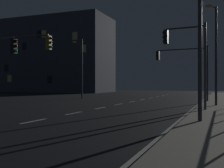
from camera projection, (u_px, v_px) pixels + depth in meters
The scene contains 11 objects.
ground_plane at pixel (103, 108), 21.58m from camera, with size 112.00×112.00×0.00m, color black.
sidewalk_right at pixel (216, 110), 18.63m from camera, with size 2.74×77.00×0.14m, color #9E937F.
lane_markings_center at pixel (118, 104), 24.84m from camera, with size 0.14×50.00×0.01m.
lane_edge_line at pixel (197, 105), 23.88m from camera, with size 0.14×53.00×0.01m.
traffic_light_near_right at pixel (187, 50), 18.93m from camera, with size 2.92×0.44×5.68m.
traffic_light_far_right at pixel (184, 62), 28.38m from camera, with size 5.24×0.65×5.39m.
traffic_light_far_left at pixel (17, 55), 20.02m from camera, with size 5.18×0.48×5.37m.
street_lamp_mid_block at pixel (215, 46), 21.82m from camera, with size 0.85×1.64×7.68m.
street_lamp_median at pixel (81, 63), 35.51m from camera, with size 1.60×0.57×7.39m.
street_lamp_across_street at pixel (195, 22), 12.68m from camera, with size 1.54×0.84×7.42m.
building_distant at pixel (57, 56), 64.06m from camera, with size 24.23×11.22×16.29m.
Camera 1 is at (8.48, -2.36, 1.80)m, focal length 45.49 mm.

